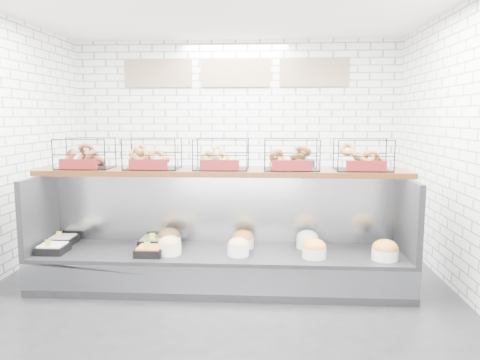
{
  "coord_description": "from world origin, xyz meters",
  "views": [
    {
      "loc": [
        0.52,
        -4.58,
        1.84
      ],
      "look_at": [
        0.21,
        0.45,
        1.15
      ],
      "focal_mm": 35.0,
      "sensor_mm": 36.0,
      "label": 1
    }
  ],
  "objects": [
    {
      "name": "ground",
      "position": [
        0.0,
        0.0,
        0.0
      ],
      "size": [
        5.5,
        5.5,
        0.0
      ],
      "primitive_type": "plane",
      "color": "black",
      "rests_on": "ground"
    },
    {
      "name": "room_shell",
      "position": [
        0.0,
        0.6,
        2.06
      ],
      "size": [
        5.02,
        5.51,
        3.01
      ],
      "color": "white",
      "rests_on": "ground"
    },
    {
      "name": "display_case",
      "position": [
        0.0,
        0.34,
        0.33
      ],
      "size": [
        4.0,
        0.9,
        1.2
      ],
      "color": "black",
      "rests_on": "ground"
    },
    {
      "name": "bagel_shelf",
      "position": [
        0.0,
        0.52,
        1.38
      ],
      "size": [
        4.1,
        0.5,
        0.4
      ],
      "color": "#40200D",
      "rests_on": "display_case"
    },
    {
      "name": "prep_counter",
      "position": [
        -0.01,
        2.43,
        0.47
      ],
      "size": [
        4.0,
        0.6,
        1.2
      ],
      "color": "#93969B",
      "rests_on": "ground"
    }
  ]
}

